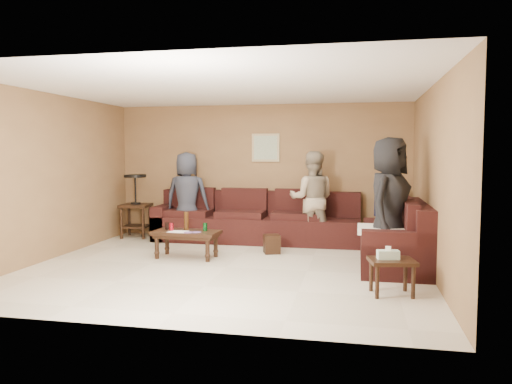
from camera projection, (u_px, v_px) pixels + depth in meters
room at (226, 149)px, 6.88m from camera, size 5.60×5.50×2.50m
sectional_sofa at (297, 230)px, 8.31m from camera, size 4.65×2.90×0.97m
coffee_table at (186, 235)px, 7.61m from camera, size 1.02×0.55×0.70m
end_table_left at (136, 205)px, 9.45m from camera, size 0.58×0.58×1.19m
side_table_right at (391, 263)px, 5.63m from camera, size 0.56×0.49×0.55m
waste_bin at (272, 244)px, 7.98m from camera, size 0.32×0.32×0.30m
wall_art at (266, 148)px, 9.28m from camera, size 0.52×0.04×0.52m
person_left at (187, 197)px, 9.05m from camera, size 0.82×0.57×1.62m
person_middle at (312, 199)px, 8.57m from camera, size 0.82×0.66×1.63m
person_right at (389, 204)px, 6.77m from camera, size 0.88×1.05×1.82m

